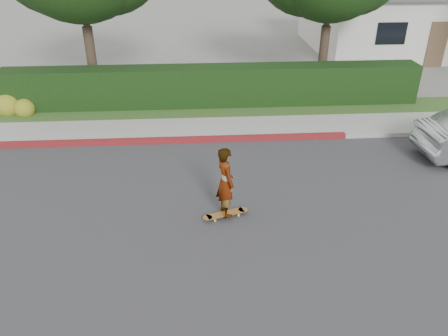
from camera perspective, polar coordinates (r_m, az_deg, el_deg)
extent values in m
plane|color=slate|center=(10.59, 16.97, -5.48)|extent=(120.00, 120.00, 0.00)
cube|color=#2D2D30|center=(10.58, 16.97, -5.46)|extent=(60.00, 8.00, 0.01)
cube|color=#9E9E99|center=(13.97, 11.59, 4.07)|extent=(60.00, 0.20, 0.15)
cube|color=maroon|center=(13.55, -9.31, 3.53)|extent=(12.00, 0.21, 0.15)
cube|color=gray|center=(14.77, 10.73, 5.45)|extent=(60.00, 1.60, 0.12)
cube|color=#2D4C1E|center=(16.22, 9.42, 7.62)|extent=(60.00, 1.60, 0.10)
cube|color=black|center=(16.15, -1.45, 10.54)|extent=(15.00, 1.00, 1.50)
sphere|color=#2D4C19|center=(17.19, -26.32, 7.30)|extent=(0.90, 0.90, 0.90)
sphere|color=#2D4C19|center=(16.81, -24.61, 7.05)|extent=(0.70, 0.70, 0.70)
cylinder|color=#33261C|center=(17.65, -16.83, 12.94)|extent=(0.36, 0.36, 2.70)
cylinder|color=#33261C|center=(17.27, -17.81, 19.41)|extent=(0.24, 0.24, 2.25)
cylinder|color=#33261C|center=(18.46, 12.78, 13.79)|extent=(0.36, 0.36, 2.52)
cylinder|color=#33261C|center=(18.10, 13.44, 19.57)|extent=(0.24, 0.24, 2.10)
cube|color=beige|center=(27.15, 22.65, 17.41)|extent=(10.00, 8.00, 3.00)
cube|color=black|center=(22.50, 21.02, 16.09)|extent=(1.40, 0.06, 1.00)
cube|color=brown|center=(23.63, 26.03, 14.27)|extent=(0.90, 0.06, 2.10)
cylinder|color=gold|center=(9.78, -1.20, -6.86)|extent=(0.06, 0.05, 0.06)
cylinder|color=gold|center=(9.90, -1.53, -6.36)|extent=(0.06, 0.05, 0.06)
cylinder|color=gold|center=(9.95, 1.91, -6.17)|extent=(0.06, 0.05, 0.06)
cylinder|color=gold|center=(10.08, 1.55, -5.68)|extent=(0.06, 0.05, 0.06)
cube|color=silver|center=(9.82, -1.37, -6.42)|extent=(0.10, 0.18, 0.02)
cube|color=silver|center=(9.99, 1.73, -5.73)|extent=(0.10, 0.18, 0.02)
cube|color=brown|center=(9.89, 0.20, -5.97)|extent=(0.88, 0.46, 0.02)
cylinder|color=brown|center=(9.77, -2.17, -6.48)|extent=(0.26, 0.26, 0.02)
cylinder|color=brown|center=(10.03, 2.49, -5.46)|extent=(0.26, 0.26, 0.02)
imported|color=white|center=(9.45, 0.20, -1.84)|extent=(0.56, 0.69, 1.63)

